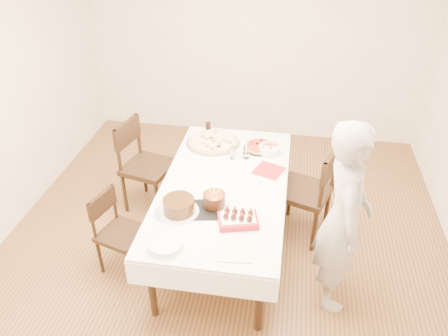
% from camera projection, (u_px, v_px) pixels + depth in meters
% --- Properties ---
extents(floor, '(5.00, 5.00, 0.00)m').
position_uv_depth(floor, '(224.00, 248.00, 4.39)').
color(floor, '#54351D').
rests_on(floor, ground).
extents(wall_back, '(4.50, 0.04, 2.70)m').
position_uv_depth(wall_back, '(255.00, 41.00, 5.71)').
color(wall_back, '#F1E6CA').
rests_on(wall_back, floor).
extents(dining_table, '(1.30, 2.22, 0.75)m').
position_uv_depth(dining_table, '(224.00, 216.00, 4.23)').
color(dining_table, white).
rests_on(dining_table, floor).
extents(chair_right_savory, '(0.67, 0.67, 1.03)m').
position_uv_depth(chair_right_savory, '(304.00, 191.00, 4.32)').
color(chair_right_savory, black).
rests_on(chair_right_savory, floor).
extents(chair_left_savory, '(0.63, 0.63, 1.02)m').
position_uv_depth(chair_left_savory, '(148.00, 167.00, 4.70)').
color(chair_left_savory, black).
rests_on(chair_left_savory, floor).
extents(chair_left_dessert, '(0.51, 0.51, 0.81)m').
position_uv_depth(chair_left_dessert, '(122.00, 234.00, 3.97)').
color(chair_left_dessert, black).
rests_on(chair_left_dessert, floor).
extents(person, '(0.44, 0.64, 1.72)m').
position_uv_depth(person, '(343.00, 219.00, 3.44)').
color(person, '#A29E99').
rests_on(person, floor).
extents(pizza_white, '(0.73, 0.73, 0.04)m').
position_uv_depth(pizza_white, '(213.00, 142.00, 4.64)').
color(pizza_white, beige).
rests_on(pizza_white, dining_table).
extents(pizza_pepperoni, '(0.38, 0.38, 0.04)m').
position_uv_depth(pizza_pepperoni, '(259.00, 147.00, 4.55)').
color(pizza_pepperoni, red).
rests_on(pizza_pepperoni, dining_table).
extents(red_placemat, '(0.34, 0.34, 0.01)m').
position_uv_depth(red_placemat, '(269.00, 171.00, 4.22)').
color(red_placemat, '#B21E1E').
rests_on(red_placemat, dining_table).
extents(pasta_bowl, '(0.25, 0.25, 0.07)m').
position_uv_depth(pasta_bowl, '(269.00, 149.00, 4.47)').
color(pasta_bowl, white).
rests_on(pasta_bowl, dining_table).
extents(taper_candle, '(0.09, 0.09, 0.31)m').
position_uv_depth(taper_candle, '(246.00, 144.00, 4.33)').
color(taper_candle, white).
rests_on(taper_candle, dining_table).
extents(shaker_pair, '(0.11, 0.11, 0.12)m').
position_uv_depth(shaker_pair, '(232.00, 154.00, 4.36)').
color(shaker_pair, white).
rests_on(shaker_pair, dining_table).
extents(cola_glass, '(0.08, 0.08, 0.11)m').
position_uv_depth(cola_glass, '(208.00, 127.00, 4.85)').
color(cola_glass, black).
rests_on(cola_glass, dining_table).
extents(layer_cake, '(0.35, 0.35, 0.13)m').
position_uv_depth(layer_cake, '(179.00, 206.00, 3.65)').
color(layer_cake, '#361F0D').
rests_on(layer_cake, dining_table).
extents(cake_board, '(0.33, 0.33, 0.01)m').
position_uv_depth(cake_board, '(203.00, 210.00, 3.71)').
color(cake_board, black).
rests_on(cake_board, dining_table).
extents(birthday_cake, '(0.25, 0.25, 0.17)m').
position_uv_depth(birthday_cake, '(214.00, 196.00, 3.71)').
color(birthday_cake, '#351E0E').
rests_on(birthday_cake, dining_table).
extents(strawberry_box, '(0.36, 0.29, 0.08)m').
position_uv_depth(strawberry_box, '(238.00, 219.00, 3.54)').
color(strawberry_box, maroon).
rests_on(strawberry_box, dining_table).
extents(box_lid, '(0.29, 0.21, 0.02)m').
position_uv_depth(box_lid, '(234.00, 254.00, 3.27)').
color(box_lid, beige).
rests_on(box_lid, dining_table).
extents(plate_stack, '(0.27, 0.27, 0.06)m').
position_uv_depth(plate_stack, '(166.00, 244.00, 3.32)').
color(plate_stack, white).
rests_on(plate_stack, dining_table).
extents(china_plate, '(0.24, 0.24, 0.01)m').
position_uv_depth(china_plate, '(167.00, 213.00, 3.66)').
color(china_plate, white).
rests_on(china_plate, dining_table).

